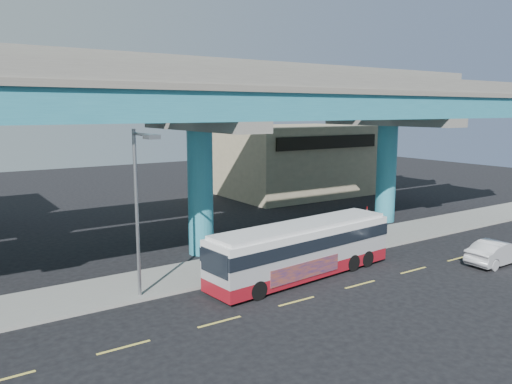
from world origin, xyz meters
TOP-DOWN VIEW (x-y plane):
  - ground at (0.00, 0.00)m, footprint 120.00×120.00m
  - sidewalk at (0.00, 5.50)m, footprint 70.00×4.00m
  - lane_markings at (-0.00, -0.30)m, footprint 58.00×0.12m
  - viaduct at (-0.00, 9.11)m, footprint 52.00×12.40m
  - building_beige at (18.00, 22.98)m, footprint 14.00×10.23m
  - transit_bus at (2.36, 2.24)m, footprint 11.19×3.42m
  - sedan at (12.81, -2.14)m, footprint 1.46×4.18m
  - street_lamp at (-5.76, 3.44)m, footprint 0.50×2.48m
  - stop_sign at (8.98, 4.18)m, footprint 0.58×0.55m

SIDE VIEW (x-z plane):
  - ground at x=0.00m, z-range 0.00..0.00m
  - lane_markings at x=0.00m, z-range 0.00..0.01m
  - sidewalk at x=0.00m, z-range 0.00..0.15m
  - sedan at x=12.81m, z-range 0.00..1.38m
  - transit_bus at x=2.36m, z-range 0.14..2.96m
  - stop_sign at x=8.98m, z-range 0.71..3.25m
  - building_beige at x=18.00m, z-range 0.01..7.01m
  - street_lamp at x=-5.76m, z-range 1.30..8.89m
  - viaduct at x=0.00m, z-range 3.29..14.99m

